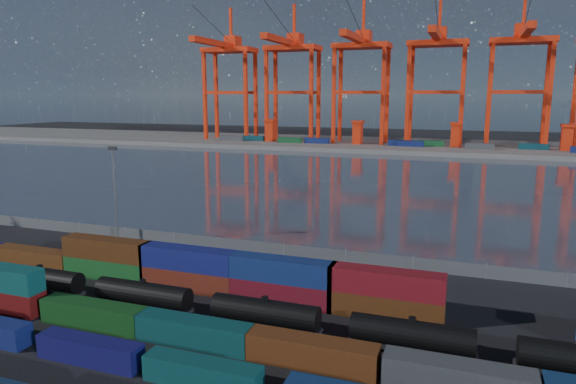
% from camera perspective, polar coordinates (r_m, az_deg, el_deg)
% --- Properties ---
extents(ground, '(700.00, 700.00, 0.00)m').
position_cam_1_polar(ground, '(58.24, -10.34, -15.00)').
color(ground, black).
rests_on(ground, ground).
extents(harbor_water, '(700.00, 700.00, 0.00)m').
position_cam_1_polar(harbor_water, '(154.61, 9.40, 1.22)').
color(harbor_water, '#343D4B').
rests_on(harbor_water, ground).
extents(far_quay, '(700.00, 70.00, 2.00)m').
position_cam_1_polar(far_quay, '(257.71, 13.65, 5.03)').
color(far_quay, '#514F4C').
rests_on(far_quay, ground).
extents(distant_mountains, '(2470.00, 1100.00, 520.00)m').
position_cam_1_polar(distant_mountains, '(1657.11, 21.74, 16.73)').
color(distant_mountains, '#1E2630').
rests_on(distant_mountains, ground).
extents(container_row_south, '(138.22, 2.22, 4.73)m').
position_cam_1_polar(container_row_south, '(59.47, -27.26, -13.68)').
color(container_row_south, '#474B4D').
rests_on(container_row_south, ground).
extents(container_row_mid, '(129.38, 2.56, 5.45)m').
position_cam_1_polar(container_row_mid, '(53.52, -7.47, -15.41)').
color(container_row_mid, '#102350').
rests_on(container_row_mid, ground).
extents(container_row_north, '(142.01, 2.67, 5.68)m').
position_cam_1_polar(container_row_north, '(63.38, -0.13, -10.30)').
color(container_row_north, navy).
rests_on(container_row_north, ground).
extents(tanker_string, '(136.45, 2.67, 3.83)m').
position_cam_1_polar(tanker_string, '(64.00, -15.77, -10.94)').
color(tanker_string, black).
rests_on(tanker_string, ground).
extents(waterfront_fence, '(160.12, 0.12, 2.20)m').
position_cam_1_polar(waterfront_fence, '(81.58, -0.48, -6.47)').
color(waterfront_fence, '#595B5E').
rests_on(waterfront_fence, ground).
extents(yard_light_mast, '(1.60, 0.40, 16.60)m').
position_cam_1_polar(yard_light_mast, '(92.46, -18.67, 0.30)').
color(yard_light_mast, slate).
rests_on(yard_light_mast, ground).
extents(gantry_cranes, '(201.78, 51.42, 69.63)m').
position_cam_1_polar(gantry_cranes, '(251.31, 12.15, 14.48)').
color(gantry_cranes, red).
rests_on(gantry_cranes, ground).
extents(quay_containers, '(172.58, 10.99, 2.60)m').
position_cam_1_polar(quay_containers, '(244.57, 10.73, 5.40)').
color(quay_containers, navy).
rests_on(quay_containers, far_quay).
extents(straddle_carriers, '(140.00, 7.00, 11.10)m').
position_cam_1_polar(straddle_carriers, '(247.53, 12.89, 6.43)').
color(straddle_carriers, red).
rests_on(straddle_carriers, far_quay).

